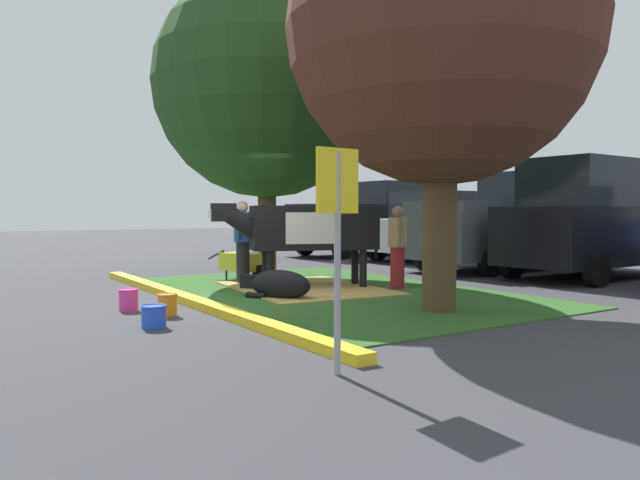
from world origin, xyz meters
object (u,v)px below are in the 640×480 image
(calf_lying, at_px, (278,285))
(person_visitor_near, at_px, (398,245))
(parking_sign, at_px, (337,215))
(bucket_pink, at_px, (128,299))
(cow_holstein, at_px, (308,228))
(wheelbarrow, at_px, (245,262))
(shade_tree_right, at_px, (441,31))
(pickup_truck_maroon, at_px, (507,224))
(bucket_blue, at_px, (154,316))
(pickup_truck_black, at_px, (368,221))
(shade_tree_left, at_px, (266,85))
(person_handler, at_px, (243,240))
(bucket_orange, at_px, (167,304))
(sedan_red, at_px, (435,227))
(suv_black, at_px, (594,219))

(calf_lying, relative_size, person_visitor_near, 0.85)
(parking_sign, height_order, bucket_pink, parking_sign)
(cow_holstein, xyz_separation_m, wheelbarrow, (-1.76, -0.44, -0.73))
(shade_tree_right, height_order, pickup_truck_maroon, shade_tree_right)
(bucket_blue, height_order, pickup_truck_black, pickup_truck_black)
(shade_tree_left, relative_size, person_visitor_near, 4.26)
(person_handler, distance_m, pickup_truck_maroon, 6.97)
(shade_tree_left, relative_size, cow_holstein, 2.13)
(shade_tree_left, distance_m, wheelbarrow, 3.78)
(bucket_orange, relative_size, bucket_blue, 0.96)
(bucket_blue, distance_m, pickup_truck_maroon, 10.22)
(shade_tree_right, bearing_deg, cow_holstein, -176.00)
(calf_lying, height_order, parking_sign, parking_sign)
(shade_tree_left, height_order, sedan_red, shade_tree_left)
(shade_tree_right, bearing_deg, pickup_truck_black, 147.48)
(shade_tree_right, distance_m, person_handler, 5.49)
(sedan_red, relative_size, suv_black, 0.96)
(bucket_blue, bearing_deg, person_visitor_near, 103.69)
(person_handler, xyz_separation_m, pickup_truck_black, (-5.09, 7.00, 0.24))
(wheelbarrow, height_order, bucket_orange, wheelbarrow)
(person_handler, height_order, parking_sign, parking_sign)
(bucket_pink, xyz_separation_m, pickup_truck_black, (-7.05, 9.76, 0.95))
(parking_sign, relative_size, suv_black, 0.42)
(parking_sign, relative_size, pickup_truck_black, 0.36)
(shade_tree_left, xyz_separation_m, person_handler, (0.75, -0.94, -3.22))
(sedan_red, bearing_deg, pickup_truck_maroon, -6.37)
(shade_tree_left, bearing_deg, parking_sign, -23.50)
(sedan_red, bearing_deg, bucket_pink, -67.18)
(person_visitor_near, distance_m, pickup_truck_maroon, 5.17)
(sedan_red, bearing_deg, cow_holstein, -61.52)
(shade_tree_left, distance_m, parking_sign, 8.26)
(parking_sign, bearing_deg, shade_tree_right, 122.06)
(shade_tree_left, bearing_deg, bucket_blue, -42.14)
(wheelbarrow, xyz_separation_m, bucket_orange, (3.15, -2.69, -0.23))
(calf_lying, distance_m, sedan_red, 8.87)
(shade_tree_left, distance_m, cow_holstein, 3.64)
(bucket_pink, xyz_separation_m, suv_black, (1.06, 9.60, 1.11))
(cow_holstein, xyz_separation_m, bucket_pink, (0.65, -3.45, -0.95))
(pickup_truck_maroon, bearing_deg, bucket_pink, -82.26)
(pickup_truck_maroon, bearing_deg, shade_tree_left, -103.16)
(shade_tree_left, bearing_deg, person_handler, -51.16)
(cow_holstein, height_order, sedan_red, sedan_red)
(pickup_truck_black, bearing_deg, suv_black, -1.15)
(bucket_pink, bearing_deg, wheelbarrow, 128.70)
(suv_black, bearing_deg, bucket_orange, -92.00)
(person_visitor_near, height_order, bucket_orange, person_visitor_near)
(wheelbarrow, relative_size, suv_black, 0.35)
(calf_lying, bearing_deg, wheelbarrow, 165.80)
(person_handler, relative_size, bucket_orange, 5.31)
(bucket_orange, height_order, pickup_truck_maroon, pickup_truck_maroon)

